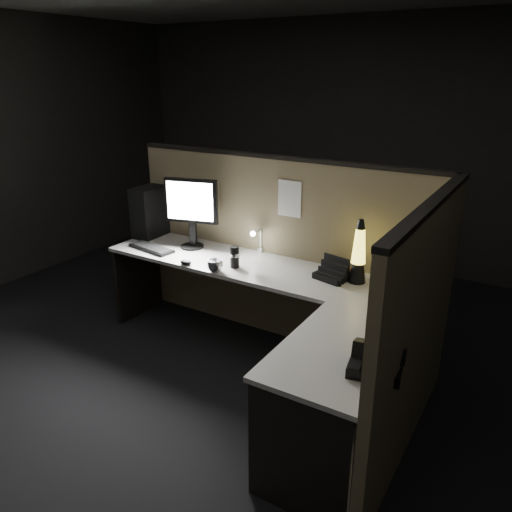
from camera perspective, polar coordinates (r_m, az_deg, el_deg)
The scene contains 17 objects.
floor at distance 3.74m, azimuth -4.73°, elevation -14.59°, with size 6.00×6.00×0.00m, color black.
room_shell at distance 3.10m, azimuth -5.61°, elevation 10.69°, with size 6.00×6.00×6.00m.
partition_back at distance 4.09m, azimuth 2.59°, elevation 0.56°, with size 2.66×0.06×1.50m, color brown.
partition_right at distance 2.95m, azimuth 17.79°, elevation -8.80°, with size 0.06×1.66×1.50m, color brown.
desk at distance 3.53m, azimuth -0.22°, elevation -5.76°, with size 2.60×1.60×0.73m.
pc_tower at distance 4.61m, azimuth -11.65°, elevation 5.13°, with size 0.19×0.43×0.45m, color black.
monitor at distance 4.18m, azimuth -7.40°, elevation 5.63°, with size 0.45×0.20×0.59m.
keyboard at distance 4.27m, azimuth -11.87°, elevation 0.87°, with size 0.43×0.14×0.02m, color black.
mouse at distance 3.89m, azimuth -8.02°, elevation -0.71°, with size 0.09×0.07×0.04m, color black.
clip_lamp at distance 4.03m, azimuth 0.11°, elevation 1.88°, with size 0.04×0.17×0.21m.
organizer at distance 3.64m, azimuth 8.80°, elevation -1.97°, with size 0.26×0.24×0.17m.
lava_lamp at distance 3.55m, azimuth 11.64°, elevation -0.06°, with size 0.12×0.12×0.46m.
travel_mug at distance 3.78m, azimuth -2.47°, elevation -0.12°, with size 0.07×0.07×0.17m, color black.
steel_mug at distance 3.72m, azimuth -4.70°, elevation -1.12°, with size 0.12×0.12×0.09m, color silver.
figurine at distance 3.70m, azimuth 10.50°, elevation -1.63°, with size 0.05×0.05×0.05m, color orange.
pinned_paper at distance 3.88m, azimuth 3.84°, elevation 6.54°, with size 0.20×0.00×0.28m, color white.
desk_phone at distance 2.61m, azimuth 13.56°, elevation -11.49°, with size 0.29×0.30×0.15m.
Camera 1 is at (1.84, -2.45, 2.15)m, focal length 35.00 mm.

